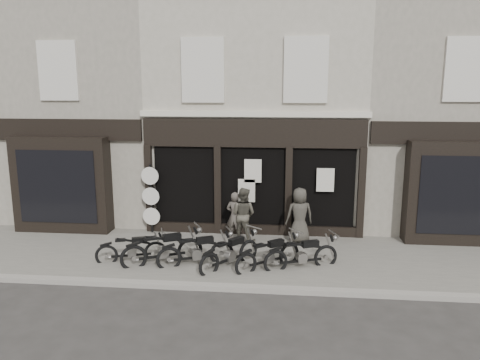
# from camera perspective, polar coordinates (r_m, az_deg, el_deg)

# --- Properties ---
(ground_plane) EXTENTS (90.00, 90.00, 0.00)m
(ground_plane) POSITION_cam_1_polar(r_m,az_deg,el_deg) (12.90, 0.60, -11.02)
(ground_plane) COLOR #2D2B28
(ground_plane) RESTS_ON ground
(pavement) EXTENTS (30.00, 4.20, 0.12)m
(pavement) POSITION_cam_1_polar(r_m,az_deg,el_deg) (13.71, 0.94, -9.36)
(pavement) COLOR #615C55
(pavement) RESTS_ON ground_plane
(kerb) EXTENTS (30.00, 0.25, 0.13)m
(kerb) POSITION_cam_1_polar(r_m,az_deg,el_deg) (11.73, 0.04, -13.05)
(kerb) COLOR gray
(kerb) RESTS_ON ground_plane
(central_building) EXTENTS (7.30, 6.22, 8.34)m
(central_building) POSITION_cam_1_polar(r_m,az_deg,el_deg) (17.88, 2.35, 8.71)
(central_building) COLOR #B3A999
(central_building) RESTS_ON ground
(neighbour_left) EXTENTS (5.60, 6.73, 8.34)m
(neighbour_left) POSITION_cam_1_polar(r_m,az_deg,el_deg) (19.27, -17.07, 8.30)
(neighbour_left) COLOR gray
(neighbour_left) RESTS_ON ground
(neighbour_right) EXTENTS (5.60, 6.73, 8.34)m
(neighbour_right) POSITION_cam_1_polar(r_m,az_deg,el_deg) (18.56, 22.50, 7.84)
(neighbour_right) COLOR gray
(neighbour_right) RESTS_ON ground
(motorcycle_0) EXTENTS (1.89, 0.87, 0.94)m
(motorcycle_0) POSITION_cam_1_polar(r_m,az_deg,el_deg) (13.56, -13.01, -8.50)
(motorcycle_0) COLOR black
(motorcycle_0) RESTS_ON ground
(motorcycle_1) EXTENTS (2.12, 1.35, 1.11)m
(motorcycle_1) POSITION_cam_1_polar(r_m,az_deg,el_deg) (13.20, -9.32, -8.60)
(motorcycle_1) COLOR black
(motorcycle_1) RESTS_ON ground
(motorcycle_2) EXTENTS (2.03, 1.15, 1.04)m
(motorcycle_2) POSITION_cam_1_polar(r_m,az_deg,el_deg) (13.02, -5.31, -8.91)
(motorcycle_2) COLOR black
(motorcycle_2) RESTS_ON ground
(motorcycle_3) EXTENTS (1.56, 1.79, 1.03)m
(motorcycle_3) POSITION_cam_1_polar(r_m,az_deg,el_deg) (12.85, -1.21, -9.17)
(motorcycle_3) COLOR black
(motorcycle_3) RESTS_ON ground
(motorcycle_4) EXTENTS (1.78, 1.50, 1.01)m
(motorcycle_4) POSITION_cam_1_polar(r_m,az_deg,el_deg) (12.78, 3.55, -9.34)
(motorcycle_4) COLOR black
(motorcycle_4) RESTS_ON ground
(motorcycle_5) EXTENTS (2.02, 1.05, 1.02)m
(motorcycle_5) POSITION_cam_1_polar(r_m,az_deg,el_deg) (12.85, 7.56, -9.28)
(motorcycle_5) COLOR black
(motorcycle_5) RESTS_ON ground
(man_left) EXTENTS (0.64, 0.49, 1.56)m
(man_left) POSITION_cam_1_polar(r_m,az_deg,el_deg) (14.75, -0.62, -4.42)
(man_left) COLOR #49433C
(man_left) RESTS_ON pavement
(man_centre) EXTENTS (1.01, 0.90, 1.71)m
(man_centre) POSITION_cam_1_polar(r_m,az_deg,el_deg) (14.67, 0.38, -4.20)
(man_centre) COLOR #48453A
(man_centre) RESTS_ON pavement
(man_right) EXTENTS (0.95, 0.73, 1.73)m
(man_right) POSITION_cam_1_polar(r_m,az_deg,el_deg) (14.64, 7.26, -4.28)
(man_right) COLOR #38352F
(man_right) RESTS_ON pavement
(advert_sign_post) EXTENTS (0.59, 0.38, 2.41)m
(advert_sign_post) POSITION_cam_1_polar(r_m,az_deg,el_deg) (15.69, -10.78, -2.61)
(advert_sign_post) COLOR black
(advert_sign_post) RESTS_ON ground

